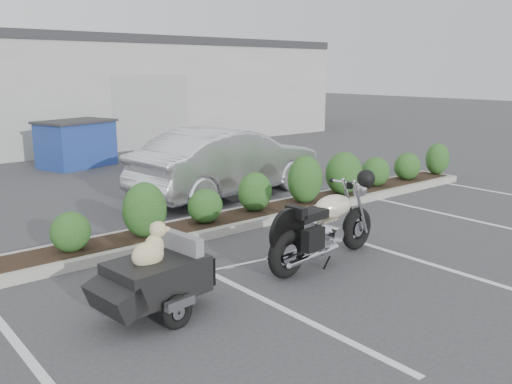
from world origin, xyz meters
TOP-DOWN VIEW (x-y plane):
  - ground at (0.00, 0.00)m, footprint 90.00×90.00m
  - planter_kerb at (1.00, 2.20)m, footprint 12.00×1.00m
  - motorcycle at (0.06, -0.28)m, footprint 2.37×0.87m
  - pet_trailer at (-2.73, -0.26)m, footprint 1.91×1.08m
  - sedan at (1.62, 4.19)m, footprint 4.80×2.17m
  - dumpster at (0.41, 10.03)m, footprint 2.39×1.95m

SIDE VIEW (x-z plane):
  - ground at x=0.00m, z-range 0.00..0.00m
  - planter_kerb at x=1.00m, z-range 0.00..0.15m
  - pet_trailer at x=-2.73m, z-range -0.09..1.04m
  - motorcycle at x=0.06m, z-range -0.14..1.22m
  - dumpster at x=0.41m, z-range 0.01..1.37m
  - sedan at x=1.62m, z-range 0.00..1.53m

